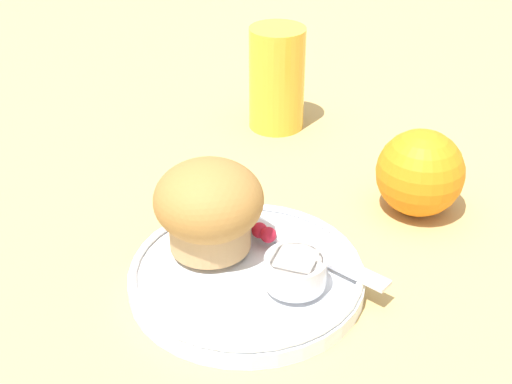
% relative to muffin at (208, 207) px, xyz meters
% --- Properties ---
extents(ground_plane, '(3.00, 3.00, 0.00)m').
position_rel_muffin_xyz_m(ground_plane, '(0.02, 0.00, -0.06)').
color(ground_plane, tan).
extents(plate, '(0.20, 0.20, 0.02)m').
position_rel_muffin_xyz_m(plate, '(0.04, 0.01, -0.05)').
color(plate, white).
rests_on(plate, ground_plane).
extents(muffin, '(0.09, 0.09, 0.08)m').
position_rel_muffin_xyz_m(muffin, '(0.00, 0.00, 0.00)').
color(muffin, tan).
rests_on(muffin, plate).
extents(cream_ramekin, '(0.05, 0.05, 0.02)m').
position_rel_muffin_xyz_m(cream_ramekin, '(0.09, 0.01, -0.03)').
color(cream_ramekin, silver).
rests_on(cream_ramekin, plate).
extents(berry_pair, '(0.03, 0.01, 0.01)m').
position_rel_muffin_xyz_m(berry_pair, '(0.03, 0.04, -0.03)').
color(berry_pair, '#B7192D').
rests_on(berry_pair, plate).
extents(butter_knife, '(0.20, 0.02, 0.00)m').
position_rel_muffin_xyz_m(butter_knife, '(0.05, 0.05, -0.04)').
color(butter_knife, silver).
rests_on(butter_knife, plate).
extents(orange_fruit, '(0.08, 0.08, 0.08)m').
position_rel_muffin_xyz_m(orange_fruit, '(0.09, 0.19, -0.02)').
color(orange_fruit, orange).
rests_on(orange_fruit, ground_plane).
extents(juice_glass, '(0.06, 0.06, 0.12)m').
position_rel_muffin_xyz_m(juice_glass, '(-0.13, 0.24, 0.00)').
color(juice_glass, gold).
rests_on(juice_glass, ground_plane).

